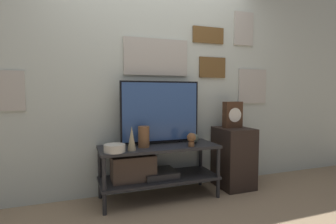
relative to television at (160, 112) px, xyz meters
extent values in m
plane|color=#997F60|center=(-0.05, -0.39, -0.94)|extent=(12.00, 12.00, 0.00)
cube|color=beige|center=(-0.05, 0.19, 0.41)|extent=(6.40, 0.06, 2.70)
cube|color=#B2ADA3|center=(0.00, 0.14, 0.62)|extent=(0.76, 0.02, 0.42)
cube|color=#B2BCC6|center=(0.00, 0.14, 0.62)|extent=(0.73, 0.01, 0.38)
cube|color=#B7B2A8|center=(-1.47, 0.14, 0.23)|extent=(0.23, 0.02, 0.39)
cube|color=#2D2D33|center=(-1.47, 0.14, 0.23)|extent=(0.20, 0.01, 0.35)
cube|color=#B7B2A8|center=(1.18, 0.14, 1.04)|extent=(0.28, 0.02, 0.42)
cube|color=#2D2D33|center=(1.18, 0.14, 1.04)|extent=(0.25, 0.01, 0.39)
cube|color=brown|center=(0.73, 0.14, 0.53)|extent=(0.36, 0.02, 0.25)
cube|color=slate|center=(0.73, 0.14, 0.53)|extent=(0.32, 0.01, 0.22)
cube|color=brown|center=(0.67, 0.14, 0.92)|extent=(0.42, 0.02, 0.20)
cube|color=#2D2D33|center=(0.67, 0.14, 0.92)|extent=(0.38, 0.01, 0.16)
cube|color=#B7B2A8|center=(1.34, 0.14, 0.30)|extent=(0.43, 0.02, 0.45)
cube|color=#BCB299|center=(1.34, 0.14, 0.30)|extent=(0.39, 0.01, 0.42)
cube|color=#232326|center=(-0.05, -0.11, -0.37)|extent=(1.28, 0.48, 0.03)
cube|color=#232326|center=(-0.05, -0.11, -0.72)|extent=(1.28, 0.48, 0.03)
cylinder|color=#232326|center=(-0.66, -0.32, -0.65)|extent=(0.04, 0.04, 0.58)
cylinder|color=#232326|center=(0.56, -0.32, -0.65)|extent=(0.04, 0.04, 0.58)
cylinder|color=#232326|center=(-0.66, 0.11, -0.65)|extent=(0.04, 0.04, 0.58)
cylinder|color=#232326|center=(0.56, 0.11, -0.65)|extent=(0.04, 0.04, 0.58)
cube|color=black|center=(-0.05, -0.11, -0.67)|extent=(0.36, 0.34, 0.07)
cube|color=#47382D|center=(-0.34, -0.11, -0.57)|extent=(0.45, 0.27, 0.26)
cylinder|color=black|center=(-0.25, 0.00, -0.35)|extent=(0.05, 0.05, 0.02)
cylinder|color=black|center=(0.25, 0.00, -0.35)|extent=(0.05, 0.05, 0.02)
cube|color=black|center=(0.00, 0.00, 0.00)|extent=(0.90, 0.04, 0.68)
cube|color=#33518C|center=(0.00, -0.01, 0.00)|extent=(0.87, 0.01, 0.65)
cone|color=tan|center=(-0.38, -0.23, -0.24)|extent=(0.08, 0.08, 0.24)
sphere|color=#4C5647|center=(0.35, -0.12, -0.30)|extent=(0.11, 0.11, 0.11)
cylinder|color=brown|center=(-0.23, -0.12, -0.25)|extent=(0.12, 0.12, 0.22)
cylinder|color=beige|center=(-0.55, -0.25, -0.32)|extent=(0.20, 0.20, 0.08)
cylinder|color=beige|center=(-0.30, 0.09, -0.30)|extent=(0.08, 0.08, 0.12)
cylinder|color=brown|center=(0.26, -0.26, -0.33)|extent=(0.07, 0.07, 0.05)
sphere|color=brown|center=(0.26, -0.26, -0.26)|extent=(0.10, 0.10, 0.10)
cube|color=black|center=(0.91, -0.09, -0.58)|extent=(0.38, 0.45, 0.73)
cube|color=#422819|center=(0.91, -0.05, -0.05)|extent=(0.23, 0.10, 0.32)
cylinder|color=white|center=(0.91, -0.10, -0.05)|extent=(0.17, 0.01, 0.17)
camera|label=1|loc=(-0.91, -2.77, 0.21)|focal=28.00mm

